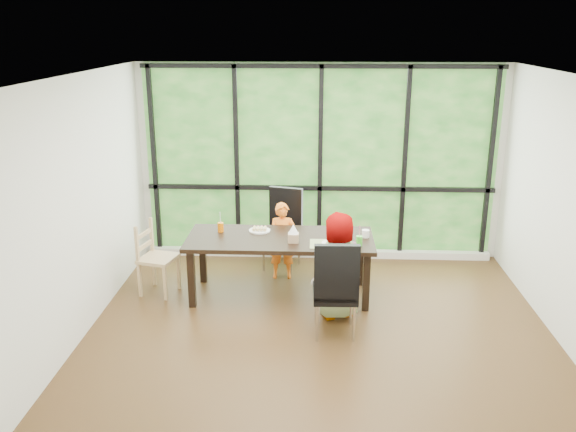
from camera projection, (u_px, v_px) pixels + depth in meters
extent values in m
plane|color=black|center=(319.00, 329.00, 6.54)|extent=(5.00, 5.00, 0.00)
plane|color=silver|center=(320.00, 163.00, 8.27)|extent=(5.00, 0.00, 5.00)
cube|color=#194D19|center=(320.00, 163.00, 8.25)|extent=(4.80, 0.02, 2.65)
cube|color=silver|center=(319.00, 253.00, 8.57)|extent=(4.80, 0.12, 0.10)
cube|color=black|center=(280.00, 266.00, 7.25)|extent=(2.30, 1.15, 0.75)
cube|color=black|center=(281.00, 230.00, 8.03)|extent=(0.56, 0.56, 1.08)
cube|color=black|center=(335.00, 287.00, 6.29)|extent=(0.47, 0.47, 1.08)
cube|color=tan|center=(158.00, 258.00, 7.29)|extent=(0.49, 0.50, 0.90)
imported|color=orange|center=(283.00, 241.00, 7.73)|extent=(0.38, 0.25, 1.01)
imported|color=slate|center=(336.00, 266.00, 6.65)|extent=(0.70, 0.58, 1.22)
cube|color=tan|center=(329.00, 244.00, 6.90)|extent=(0.44, 0.32, 0.01)
cylinder|color=white|center=(260.00, 231.00, 7.34)|extent=(0.26, 0.26, 0.02)
cylinder|color=white|center=(331.00, 243.00, 6.92)|extent=(0.21, 0.21, 0.01)
cylinder|color=orange|center=(221.00, 227.00, 7.31)|extent=(0.07, 0.07, 0.12)
cylinder|color=green|center=(359.00, 241.00, 6.85)|extent=(0.07, 0.07, 0.11)
cylinder|color=white|center=(366.00, 234.00, 7.12)|extent=(0.09, 0.09, 0.09)
cube|color=tan|center=(293.00, 238.00, 6.96)|extent=(0.12, 0.12, 0.11)
cylinder|color=white|center=(220.00, 220.00, 7.28)|extent=(0.01, 0.04, 0.20)
cylinder|color=pink|center=(359.00, 233.00, 6.82)|extent=(0.01, 0.04, 0.20)
cone|color=white|center=(293.00, 229.00, 6.93)|extent=(0.12, 0.12, 0.11)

